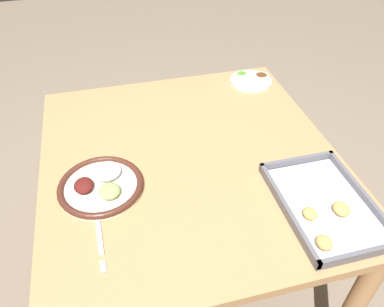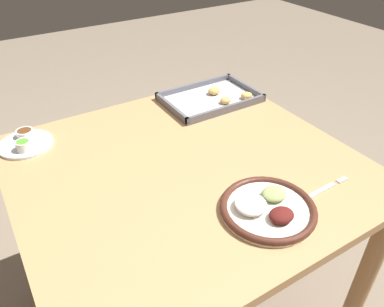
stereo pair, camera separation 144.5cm
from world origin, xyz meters
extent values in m
plane|color=#7A6B59|center=(0.00, 0.00, 0.00)|extent=(8.00, 8.00, 0.00)
cube|color=#AD7F51|center=(0.00, 0.00, 0.72)|extent=(0.99, 0.93, 0.03)
cylinder|color=#AD7F51|center=(0.44, -0.41, 0.35)|extent=(0.06, 0.06, 0.70)
cylinder|color=#AD7F51|center=(-0.44, 0.41, 0.35)|extent=(0.06, 0.06, 0.70)
cylinder|color=#AD7F51|center=(0.44, 0.41, 0.35)|extent=(0.06, 0.06, 0.70)
cylinder|color=white|center=(0.07, -0.29, 0.74)|extent=(0.24, 0.24, 0.01)
torus|color=#472319|center=(0.07, -0.29, 0.74)|extent=(0.25, 0.25, 0.02)
ellipsoid|color=white|center=(0.03, -0.26, 0.76)|extent=(0.08, 0.08, 0.03)
ellipsoid|color=#511614|center=(0.07, -0.33, 0.76)|extent=(0.07, 0.06, 0.03)
ellipsoid|color=#8C9E5B|center=(0.11, -0.26, 0.76)|extent=(0.07, 0.06, 0.02)
cube|color=silver|center=(0.23, -0.30, 0.73)|extent=(0.15, 0.02, 0.00)
cylinder|color=silver|center=(0.34, -0.30, 0.73)|extent=(0.04, 0.00, 0.00)
cylinder|color=silver|center=(0.34, -0.30, 0.73)|extent=(0.04, 0.00, 0.00)
cylinder|color=silver|center=(0.34, -0.30, 0.73)|extent=(0.04, 0.00, 0.00)
cylinder|color=silver|center=(0.34, -0.29, 0.73)|extent=(0.04, 0.00, 0.00)
cylinder|color=silver|center=(-0.39, 0.36, 0.74)|extent=(0.17, 0.17, 0.01)
cylinder|color=silver|center=(-0.38, 0.40, 0.75)|extent=(0.06, 0.06, 0.02)
cylinder|color=#593319|center=(-0.38, 0.40, 0.76)|extent=(0.05, 0.05, 0.01)
cylinder|color=silver|center=(-0.40, 0.32, 0.76)|extent=(0.05, 0.05, 0.03)
cylinder|color=#51992D|center=(-0.40, 0.32, 0.77)|extent=(0.04, 0.04, 0.01)
cube|color=#595960|center=(0.29, 0.31, 0.73)|extent=(0.36, 0.24, 0.01)
cube|color=silver|center=(0.29, 0.31, 0.74)|extent=(0.33, 0.22, 0.00)
cube|color=#595960|center=(0.29, 0.19, 0.75)|extent=(0.36, 0.01, 0.02)
cube|color=#595960|center=(0.29, 0.42, 0.75)|extent=(0.36, 0.01, 0.02)
cube|color=#595960|center=(0.12, 0.31, 0.75)|extent=(0.01, 0.24, 0.02)
cube|color=#595960|center=(0.47, 0.31, 0.75)|extent=(0.01, 0.24, 0.02)
ellipsoid|color=tan|center=(0.33, 0.33, 0.75)|extent=(0.05, 0.04, 0.03)
ellipsoid|color=tan|center=(0.32, 0.25, 0.75)|extent=(0.04, 0.04, 0.02)
ellipsoid|color=tan|center=(0.42, 0.23, 0.75)|extent=(0.05, 0.04, 0.03)
camera|label=1|loc=(0.87, -0.22, 1.52)|focal=35.00mm
camera|label=2|loc=(-0.46, -0.78, 1.40)|focal=35.00mm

